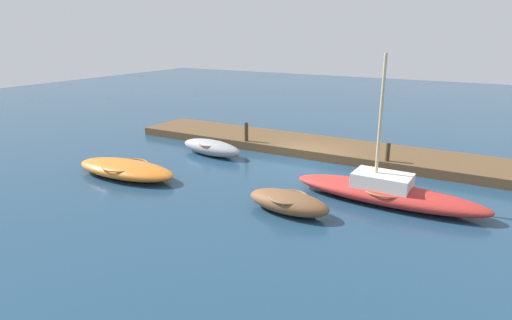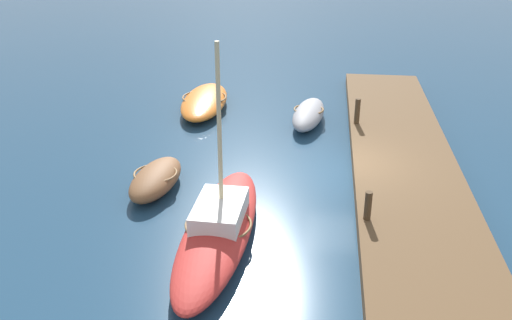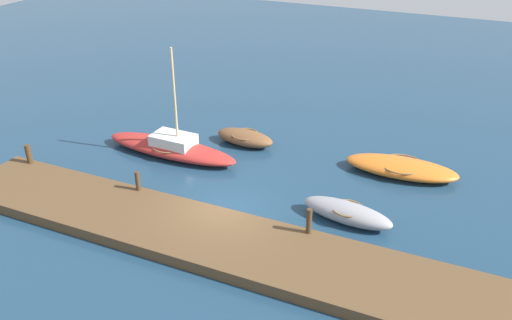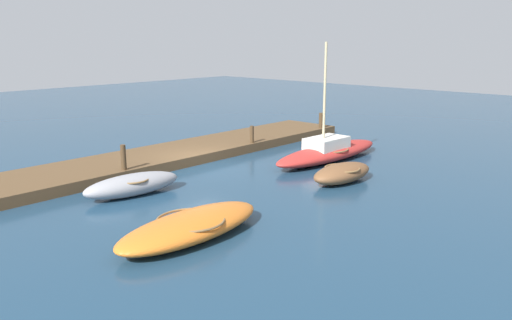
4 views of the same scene
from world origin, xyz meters
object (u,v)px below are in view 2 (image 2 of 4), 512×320
object	(u,v)px
motorboat_orange	(204,101)
mooring_post_mid_east	(357,111)
rowboat_brown	(156,179)
sailboat_red	(219,227)
mooring_post_mid_west	(368,206)
rowboat_grey	(309,114)

from	to	relation	value
motorboat_orange	mooring_post_mid_east	distance (m)	7.23
rowboat_brown	sailboat_red	bearing A→B (deg)	-132.62
motorboat_orange	rowboat_brown	bearing A→B (deg)	178.03
mooring_post_mid_east	rowboat_brown	bearing A→B (deg)	130.78
sailboat_red	mooring_post_mid_east	xyz separation A→B (m)	(8.70, -4.14, 0.52)
sailboat_red	mooring_post_mid_west	size ratio (longest dim) A/B	8.42
rowboat_brown	mooring_post_mid_west	bearing A→B (deg)	-101.07
motorboat_orange	mooring_post_mid_east	world-z (taller)	mooring_post_mid_east
rowboat_brown	motorboat_orange	world-z (taller)	rowboat_brown
rowboat_brown	motorboat_orange	size ratio (longest dim) A/B	0.62
motorboat_orange	sailboat_red	distance (m)	11.26
motorboat_orange	mooring_post_mid_west	bearing A→B (deg)	-147.88
mooring_post_mid_west	mooring_post_mid_east	xyz separation A→B (m)	(7.74, 0.00, 0.09)
rowboat_brown	motorboat_orange	bearing A→B (deg)	4.78
motorboat_orange	rowboat_grey	bearing A→B (deg)	-107.05
rowboat_brown	motorboat_orange	xyz separation A→B (m)	(8.09, 0.06, -0.03)
rowboat_grey	mooring_post_mid_west	xyz separation A→B (m)	(-8.70, -2.00, 0.48)
sailboat_red	mooring_post_mid_east	distance (m)	9.65
sailboat_red	rowboat_grey	bearing A→B (deg)	-10.87
rowboat_grey	mooring_post_mid_east	bearing A→B (deg)	-108.42
mooring_post_mid_west	sailboat_red	bearing A→B (deg)	103.12
rowboat_brown	rowboat_grey	distance (m)	8.34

